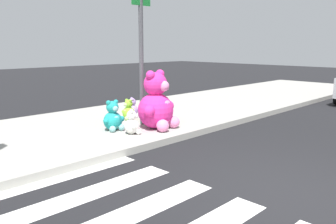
# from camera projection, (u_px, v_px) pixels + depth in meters

# --- Properties ---
(ground_plane) EXTENTS (60.00, 60.00, 0.00)m
(ground_plane) POSITION_uv_depth(u_px,v_px,m) (290.00, 194.00, 4.93)
(ground_plane) COLOR black
(sidewalk) EXTENTS (28.00, 4.40, 0.15)m
(sidewalk) POSITION_uv_depth(u_px,v_px,m) (90.00, 128.00, 8.53)
(sidewalk) COLOR #9E9B93
(sidewalk) RESTS_ON ground_plane
(sign_pole) EXTENTS (0.56, 0.11, 3.20)m
(sign_pole) POSITION_uv_depth(u_px,v_px,m) (141.00, 56.00, 8.33)
(sign_pole) COLOR #4C4C51
(sign_pole) RESTS_ON sidewalk
(plush_pink_large) EXTENTS (1.05, 0.97, 1.38)m
(plush_pink_large) POSITION_uv_depth(u_px,v_px,m) (157.00, 105.00, 8.10)
(plush_pink_large) COLOR #F22D93
(plush_pink_large) RESTS_ON sidewalk
(plush_brown) EXTENTS (0.36, 0.37, 0.51)m
(plush_brown) POSITION_uv_depth(u_px,v_px,m) (147.00, 111.00, 9.25)
(plush_brown) COLOR olive
(plush_brown) RESTS_ON sidewalk
(plush_lavender) EXTENTS (0.37, 0.36, 0.51)m
(plush_lavender) POSITION_uv_depth(u_px,v_px,m) (132.00, 109.00, 9.62)
(plush_lavender) COLOR #B28CD8
(plush_lavender) RESTS_ON sidewalk
(plush_lime) EXTENTS (0.37, 0.42, 0.54)m
(plush_lime) POSITION_uv_depth(u_px,v_px,m) (128.00, 111.00, 9.17)
(plush_lime) COLOR #8CD133
(plush_lime) RESTS_ON sidewalk
(plush_teal) EXTENTS (0.55, 0.49, 0.71)m
(plush_teal) POSITION_uv_depth(u_px,v_px,m) (113.00, 118.00, 7.97)
(plush_teal) COLOR teal
(plush_teal) RESTS_ON sidewalk
(plush_yellow) EXTENTS (0.38, 0.34, 0.49)m
(plush_yellow) POSITION_uv_depth(u_px,v_px,m) (166.00, 113.00, 8.97)
(plush_yellow) COLOR yellow
(plush_yellow) RESTS_ON sidewalk
(plush_white) EXTENTS (0.40, 0.39, 0.55)m
(plush_white) POSITION_uv_depth(u_px,v_px,m) (133.00, 124.00, 7.66)
(plush_white) COLOR white
(plush_white) RESTS_ON sidewalk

